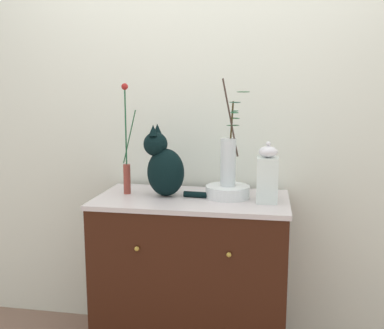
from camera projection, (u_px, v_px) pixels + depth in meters
wall_back at (202, 122)px, 2.64m from camera, size 4.40×0.08×2.60m
sideboard at (192, 278)px, 2.44m from camera, size 1.03×0.57×0.92m
cat_sitting at (164, 166)px, 2.37m from camera, size 0.42×0.18×0.39m
vase_slim_green at (127, 162)px, 2.42m from camera, size 0.08×0.04×0.61m
bowl_porcelain at (228, 192)px, 2.36m from camera, size 0.24×0.24×0.06m
vase_glass_clear at (229, 159)px, 2.32m from camera, size 0.16×0.17×0.57m
jar_lidded_porcelain at (268, 175)px, 2.23m from camera, size 0.11×0.11×0.32m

